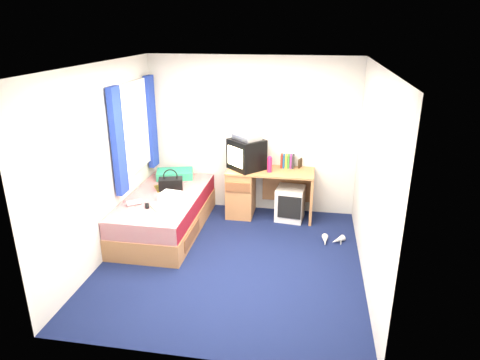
% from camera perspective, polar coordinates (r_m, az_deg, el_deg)
% --- Properties ---
extents(ground, '(3.40, 3.40, 0.00)m').
position_cam_1_polar(ground, '(5.50, -1.12, -10.71)').
color(ground, '#0C1438').
rests_on(ground, ground).
extents(room_shell, '(3.40, 3.40, 3.40)m').
position_cam_1_polar(room_shell, '(4.92, -1.23, 3.97)').
color(room_shell, white).
rests_on(room_shell, ground).
extents(bed, '(1.01, 2.00, 0.54)m').
position_cam_1_polar(bed, '(6.24, -9.89, -4.31)').
color(bed, '#B97E4D').
rests_on(bed, ground).
extents(pillow, '(0.63, 0.49, 0.12)m').
position_cam_1_polar(pillow, '(6.78, -8.68, 0.78)').
color(pillow, teal).
rests_on(pillow, bed).
extents(desk, '(1.30, 0.55, 0.75)m').
position_cam_1_polar(desk, '(6.59, 1.64, -1.36)').
color(desk, '#B97E4D').
rests_on(desk, ground).
extents(storage_cube, '(0.45, 0.45, 0.51)m').
position_cam_1_polar(storage_cube, '(6.54, 6.71, -3.11)').
color(storage_cube, silver).
rests_on(storage_cube, ground).
extents(crt_tv, '(0.62, 0.62, 0.46)m').
position_cam_1_polar(crt_tv, '(6.42, 0.86, 3.46)').
color(crt_tv, black).
rests_on(crt_tv, desk).
extents(vcr, '(0.47, 0.46, 0.07)m').
position_cam_1_polar(vcr, '(6.35, 0.90, 5.75)').
color(vcr, silver).
rests_on(vcr, crt_tv).
extents(book_row, '(0.20, 0.13, 0.20)m').
position_cam_1_polar(book_row, '(6.55, 6.33, 2.51)').
color(book_row, maroon).
rests_on(book_row, desk).
extents(picture_frame, '(0.06, 0.12, 0.14)m').
position_cam_1_polar(picture_frame, '(6.58, 8.02, 2.25)').
color(picture_frame, black).
rests_on(picture_frame, desk).
extents(pink_water_bottle, '(0.08, 0.08, 0.22)m').
position_cam_1_polar(pink_water_bottle, '(6.32, 3.96, 2.02)').
color(pink_water_bottle, '#DE1F55').
rests_on(pink_water_bottle, desk).
extents(aerosol_can, '(0.05, 0.05, 0.19)m').
position_cam_1_polar(aerosol_can, '(6.43, 2.91, 2.22)').
color(aerosol_can, silver).
rests_on(aerosol_can, desk).
extents(handbag, '(0.38, 0.28, 0.31)m').
position_cam_1_polar(handbag, '(6.29, -9.22, -0.48)').
color(handbag, black).
rests_on(handbag, bed).
extents(towel, '(0.34, 0.30, 0.10)m').
position_cam_1_polar(towel, '(5.95, -9.15, -2.17)').
color(towel, white).
rests_on(towel, bed).
extents(magazine, '(0.33, 0.35, 0.01)m').
position_cam_1_polar(magazine, '(6.39, -10.24, -1.05)').
color(magazine, gold).
rests_on(magazine, bed).
extents(water_bottle, '(0.20, 0.17, 0.07)m').
position_cam_1_polar(water_bottle, '(5.88, -13.91, -2.94)').
color(water_bottle, silver).
rests_on(water_bottle, bed).
extents(colour_swatch_fan, '(0.19, 0.21, 0.01)m').
position_cam_1_polar(colour_swatch_fan, '(5.73, -11.28, -3.68)').
color(colour_swatch_fan, yellow).
rests_on(colour_swatch_fan, bed).
extents(remote_control, '(0.11, 0.17, 0.02)m').
position_cam_1_polar(remote_control, '(5.80, -12.28, -3.38)').
color(remote_control, black).
rests_on(remote_control, bed).
extents(window_assembly, '(0.11, 1.42, 1.40)m').
position_cam_1_polar(window_assembly, '(6.21, -13.84, 6.51)').
color(window_assembly, silver).
rests_on(window_assembly, room_shell).
extents(white_heels, '(0.32, 0.25, 0.09)m').
position_cam_1_polar(white_heels, '(6.02, 12.08, -7.84)').
color(white_heels, silver).
rests_on(white_heels, ground).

